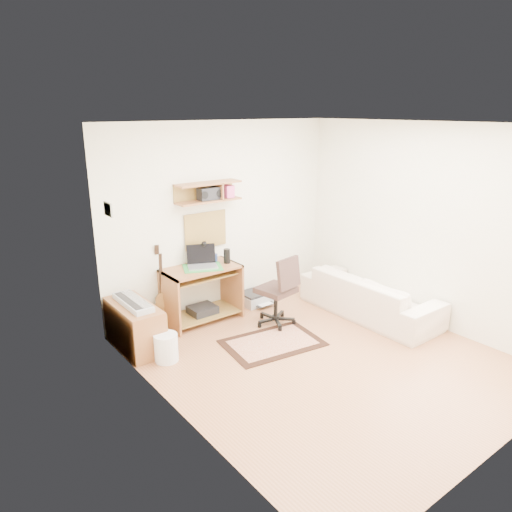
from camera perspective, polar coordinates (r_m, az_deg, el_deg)
floor at (r=5.66m, az=7.87°, el=-12.03°), size 3.60×4.00×0.01m
ceiling at (r=4.95m, az=9.15°, el=15.38°), size 3.60×4.00×0.01m
back_wall at (r=6.65m, az=-4.00°, el=4.64°), size 3.60×0.01×2.60m
left_wall at (r=4.11m, az=-9.43°, el=-3.63°), size 0.01×4.00×2.60m
right_wall at (r=6.54m, az=19.61°, el=3.45°), size 0.01×4.00×2.60m
wall_shelf at (r=6.31m, az=-5.70°, el=7.61°), size 0.90×0.25×0.26m
cork_board at (r=6.51m, az=-6.06°, el=3.12°), size 0.64×0.03×0.49m
wall_photo at (r=5.33m, az=-17.24°, el=5.35°), size 0.02×0.20×0.15m
desk at (r=6.43m, az=-6.47°, el=-4.54°), size 1.00×0.55×0.75m
laptop at (r=6.24m, az=-6.43°, el=-0.14°), size 0.50×0.50×0.29m
speaker at (r=6.42m, az=-3.49°, el=-0.01°), size 0.09×0.09×0.19m
desk_lamp at (r=6.44m, az=-6.03°, el=0.55°), size 0.10×0.10×0.31m
pencil_cup at (r=6.50m, az=-4.94°, el=-0.22°), size 0.08×0.08×0.11m
boombox at (r=6.32m, az=-5.58°, el=7.44°), size 0.31×0.14×0.16m
rug at (r=5.93m, az=1.99°, el=-10.29°), size 1.26×0.93×0.02m
task_chair at (r=6.25m, az=2.39°, el=-4.05°), size 0.57×0.57×0.96m
cabinet at (r=5.90m, az=-14.27°, el=-8.12°), size 0.40×0.90×0.55m
music_keyboard at (r=5.77m, az=-14.49°, el=-5.38°), size 0.22×0.71×0.06m
guitar at (r=6.26m, az=-11.04°, el=-3.67°), size 0.33×0.26×1.10m
waste_basket at (r=5.58m, az=-10.68°, el=-10.69°), size 0.35×0.35×0.32m
printer at (r=7.03m, az=-0.01°, el=-5.01°), size 0.46×0.36×0.17m
sofa at (r=6.73m, az=13.48°, el=-3.80°), size 0.58×1.97×0.77m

